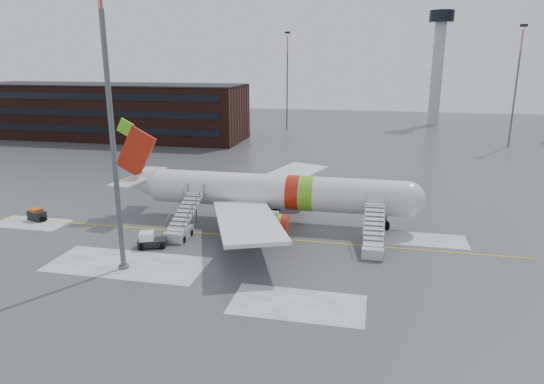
% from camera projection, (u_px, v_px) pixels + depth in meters
% --- Properties ---
extents(ground, '(260.00, 260.00, 0.00)m').
position_uv_depth(ground, '(226.00, 232.00, 51.24)').
color(ground, '#494C4F').
rests_on(ground, ground).
extents(airliner, '(35.03, 32.97, 11.18)m').
position_uv_depth(airliner, '(267.00, 192.00, 53.63)').
color(airliner, silver).
rests_on(airliner, ground).
extents(airstair_fwd, '(2.05, 7.70, 3.48)m').
position_uv_depth(airstair_fwd, '(373.00, 241.00, 45.69)').
color(airstair_fwd, '#B7B9BE').
rests_on(airstair_fwd, ground).
extents(airstair_aft, '(2.05, 7.70, 3.48)m').
position_uv_depth(airstair_aft, '(181.00, 226.00, 49.65)').
color(airstair_aft, '#A5A7AC').
rests_on(airstair_aft, ground).
extents(pushback_tug, '(2.99, 2.65, 1.52)m').
position_uv_depth(pushback_tug, '(150.00, 240.00, 46.90)').
color(pushback_tug, black).
rests_on(pushback_tug, ground).
extents(baggage_tractor, '(2.75, 1.82, 1.35)m').
position_uv_depth(baggage_tractor, '(37.00, 215.00, 54.74)').
color(baggage_tractor, black).
rests_on(baggage_tractor, ground).
extents(light_mast_near, '(1.20, 1.20, 26.90)m').
position_uv_depth(light_mast_near, '(110.00, 108.00, 38.64)').
color(light_mast_near, '#595B60').
rests_on(light_mast_near, ground).
extents(terminal_building, '(62.00, 16.11, 12.30)m').
position_uv_depth(terminal_building, '(110.00, 111.00, 110.62)').
color(terminal_building, '#3F1E16').
rests_on(terminal_building, ground).
extents(control_tower, '(6.40, 6.40, 30.00)m').
position_uv_depth(control_tower, '(438.00, 55.00, 129.64)').
color(control_tower, '#B2B5BA').
rests_on(control_tower, ground).
extents(light_mast_far_ne, '(1.20, 1.20, 24.25)m').
position_uv_depth(light_mast_far_ne, '(517.00, 79.00, 97.39)').
color(light_mast_far_ne, '#595B60').
rests_on(light_mast_far_ne, ground).
extents(light_mast_far_n, '(1.20, 1.20, 24.25)m').
position_uv_depth(light_mast_far_n, '(287.00, 75.00, 122.71)').
color(light_mast_far_n, '#595B60').
rests_on(light_mast_far_n, ground).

